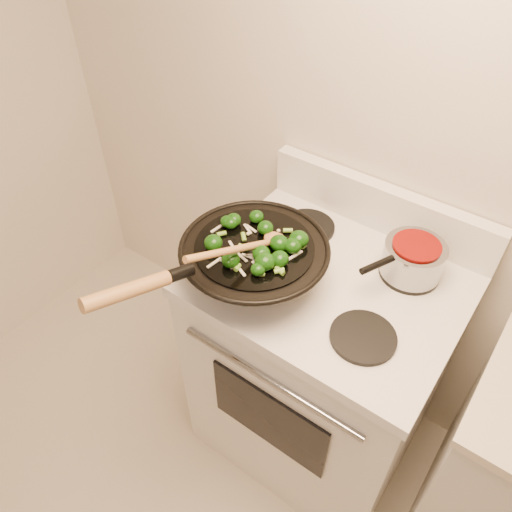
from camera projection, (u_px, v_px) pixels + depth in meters
The scene contains 5 objects.
stove at pixel (319, 363), 1.81m from camera, with size 0.78×0.67×1.08m.
wok at pixel (253, 261), 1.43m from camera, with size 0.43×0.70×0.26m.
stirfry at pixel (260, 244), 1.37m from camera, with size 0.27×0.26×0.05m.
wooden_spoon at pixel (252, 245), 1.33m from camera, with size 0.11×0.34×0.14m.
saucepan at pixel (413, 258), 1.46m from camera, with size 0.18×0.28×0.11m.
Camera 1 is at (0.16, 0.19, 2.00)m, focal length 35.00 mm.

